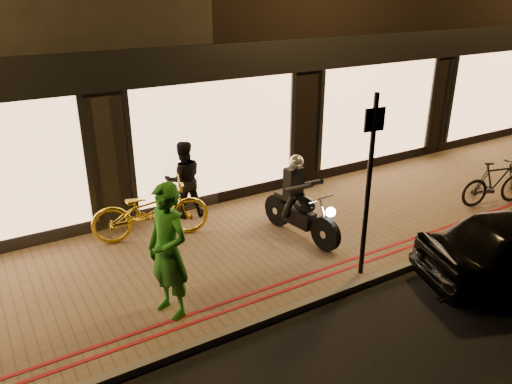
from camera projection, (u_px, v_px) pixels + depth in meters
ground at (334, 299)px, 7.80m from camera, size 90.00×90.00×0.00m
sidewalk at (267, 243)px, 9.36m from camera, size 50.00×4.00×0.12m
kerb_stone at (333, 294)px, 7.81m from camera, size 50.00×0.14×0.12m
red_kerb_lines at (313, 276)px, 8.18m from camera, size 50.00×0.26×0.01m
motorcycle at (299, 206)px, 9.28m from camera, size 0.65×1.94×1.59m
sign_post at (369, 178)px, 7.66m from camera, size 0.35×0.09×3.00m
bicycle_gold at (150, 210)px, 9.24m from camera, size 2.28×1.22×1.14m
bicycle_dark at (495, 183)px, 10.70m from camera, size 1.70×0.85×0.99m
person_green at (168, 251)px, 6.92m from camera, size 0.69×0.85×2.01m
person_dark at (184, 180)px, 10.04m from camera, size 0.88×0.75×1.60m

